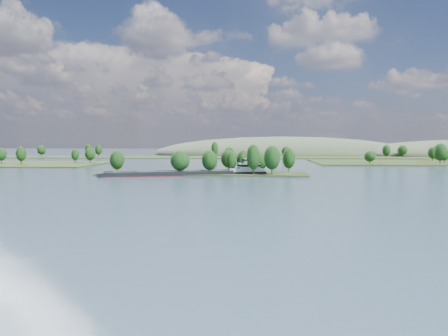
{
  "coord_description": "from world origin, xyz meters",
  "views": [
    {
      "loc": [
        24.8,
        -32.61,
        15.91
      ],
      "look_at": [
        13.62,
        130.0,
        6.0
      ],
      "focal_mm": 35.0,
      "sensor_mm": 36.0,
      "label": 1
    }
  ],
  "objects": [
    {
      "name": "tree_island",
      "position": [
        6.61,
        178.26,
        4.23
      ],
      "size": [
        100.0,
        32.72,
        15.26
      ],
      "color": "#243216",
      "rests_on": "ground"
    },
    {
      "name": "ground",
      "position": [
        0.0,
        120.0,
        0.0
      ],
      "size": [
        1800.0,
        1800.0,
        0.0
      ],
      "primitive_type": "plane",
      "color": "#334858",
      "rests_on": "ground"
    },
    {
      "name": "hill_west",
      "position": [
        60.0,
        500.0,
        0.0
      ],
      "size": [
        320.0,
        160.0,
        44.0
      ],
      "primitive_type": "ellipsoid",
      "color": "#404D35",
      "rests_on": "ground"
    },
    {
      "name": "cargo_barge",
      "position": [
        -2.5,
        171.32,
        1.34
      ],
      "size": [
        77.89,
        30.49,
        10.6
      ],
      "color": "black",
      "rests_on": "ground"
    },
    {
      "name": "back_shoreline",
      "position": [
        8.58,
        399.59,
        0.73
      ],
      "size": [
        900.0,
        60.0,
        16.25
      ],
      "color": "#243216",
      "rests_on": "ground"
    }
  ]
}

